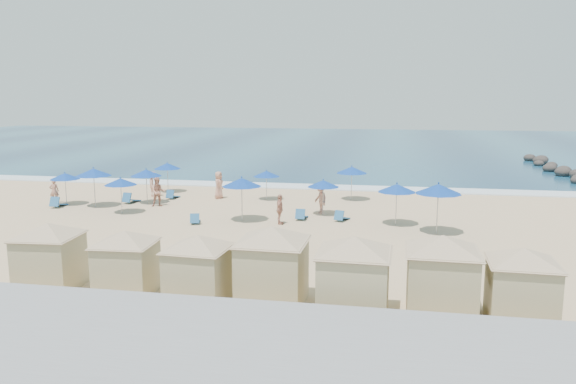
# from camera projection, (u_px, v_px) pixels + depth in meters

# --- Properties ---
(ground) EXTENTS (160.00, 160.00, 0.00)m
(ground) POSITION_uv_depth(u_px,v_px,m) (213.00, 232.00, 29.00)
(ground) COLOR tan
(ground) RESTS_ON ground
(ocean) EXTENTS (160.00, 80.00, 0.06)m
(ocean) POSITION_uv_depth(u_px,v_px,m) (331.00, 144.00, 82.27)
(ocean) COLOR navy
(ocean) RESTS_ON ground
(surf_line) EXTENTS (160.00, 2.50, 0.08)m
(surf_line) POSITION_uv_depth(u_px,v_px,m) (275.00, 186.00, 44.00)
(surf_line) COLOR white
(surf_line) RESTS_ON ground
(seawall) EXTENTS (160.00, 6.10, 1.22)m
(seawall) POSITION_uv_depth(u_px,v_px,m) (62.00, 322.00, 15.81)
(seawall) COLOR gray
(seawall) RESTS_ON ground
(rock_jetty) EXTENTS (2.56, 26.66, 0.96)m
(rock_jetty) POSITION_uv_depth(u_px,v_px,m) (568.00, 173.00, 48.67)
(rock_jetty) COLOR #282321
(rock_jetty) RESTS_ON ground
(trash_bin) EXTENTS (0.81, 0.81, 0.79)m
(trash_bin) POSITION_uv_depth(u_px,v_px,m) (288.00, 244.00, 25.26)
(trash_bin) COLOR black
(trash_bin) RESTS_ON ground
(cabana_0) EXTENTS (4.29, 4.29, 2.70)m
(cabana_0) POSITION_uv_depth(u_px,v_px,m) (49.00, 247.00, 20.28)
(cabana_0) COLOR tan
(cabana_0) RESTS_ON ground
(cabana_1) EXTENTS (4.07, 4.07, 2.56)m
(cabana_1) POSITION_uv_depth(u_px,v_px,m) (126.00, 255.00, 19.67)
(cabana_1) COLOR tan
(cabana_1) RESTS_ON ground
(cabana_2) EXTENTS (4.15, 4.15, 2.61)m
(cabana_2) POSITION_uv_depth(u_px,v_px,m) (198.00, 260.00, 18.87)
(cabana_2) COLOR tan
(cabana_2) RESTS_ON ground
(cabana_3) EXTENTS (4.70, 4.70, 2.95)m
(cabana_3) POSITION_uv_depth(u_px,v_px,m) (272.00, 255.00, 18.78)
(cabana_3) COLOR tan
(cabana_3) RESTS_ON ground
(cabana_4) EXTENTS (4.65, 4.65, 2.92)m
(cabana_4) POSITION_uv_depth(u_px,v_px,m) (354.00, 267.00, 17.58)
(cabana_4) COLOR tan
(cabana_4) RESTS_ON ground
(cabana_5) EXTENTS (4.64, 4.64, 2.91)m
(cabana_5) POSITION_uv_depth(u_px,v_px,m) (442.00, 265.00, 17.74)
(cabana_5) COLOR tan
(cabana_5) RESTS_ON ground
(cabana_6) EXTENTS (4.23, 4.23, 2.66)m
(cabana_6) POSITION_uv_depth(u_px,v_px,m) (522.00, 276.00, 17.13)
(cabana_6) COLOR tan
(cabana_6) RESTS_ON ground
(umbrella_0) EXTENTS (1.89, 1.89, 2.16)m
(umbrella_0) POSITION_uv_depth(u_px,v_px,m) (65.00, 176.00, 36.18)
(umbrella_0) COLOR #A5A8AD
(umbrella_0) RESTS_ON ground
(umbrella_1) EXTENTS (2.24, 2.24, 2.55)m
(umbrella_1) POSITION_uv_depth(u_px,v_px,m) (94.00, 172.00, 35.52)
(umbrella_1) COLOR #A5A8AD
(umbrella_1) RESTS_ON ground
(umbrella_2) EXTENTS (2.05, 2.05, 2.33)m
(umbrella_2) POSITION_uv_depth(u_px,v_px,m) (146.00, 173.00, 36.63)
(umbrella_2) COLOR #A5A8AD
(umbrella_2) RESTS_ON ground
(umbrella_3) EXTENTS (1.94, 1.94, 2.21)m
(umbrella_3) POSITION_uv_depth(u_px,v_px,m) (121.00, 182.00, 33.53)
(umbrella_3) COLOR #A5A8AD
(umbrella_3) RESTS_ON ground
(umbrella_4) EXTENTS (1.96, 1.96, 2.23)m
(umbrella_4) POSITION_uv_depth(u_px,v_px,m) (167.00, 166.00, 40.99)
(umbrella_4) COLOR #A5A8AD
(umbrella_4) RESTS_ON ground
(umbrella_5) EXTENTS (2.24, 2.24, 2.55)m
(umbrella_5) POSITION_uv_depth(u_px,v_px,m) (242.00, 182.00, 31.37)
(umbrella_5) COLOR #A5A8AD
(umbrella_5) RESTS_ON ground
(umbrella_6) EXTENTS (1.81, 1.81, 2.06)m
(umbrella_6) POSITION_uv_depth(u_px,v_px,m) (266.00, 174.00, 37.93)
(umbrella_6) COLOR #A5A8AD
(umbrella_6) RESTS_ON ground
(umbrella_7) EXTENTS (1.90, 1.90, 2.16)m
(umbrella_7) POSITION_uv_depth(u_px,v_px,m) (323.00, 184.00, 33.04)
(umbrella_7) COLOR #A5A8AD
(umbrella_7) RESTS_ON ground
(umbrella_8) EXTENTS (2.08, 2.08, 2.37)m
(umbrella_8) POSITION_uv_depth(u_px,v_px,m) (352.00, 170.00, 37.81)
(umbrella_8) COLOR #A5A8AD
(umbrella_8) RESTS_ON ground
(umbrella_9) EXTENTS (2.07, 2.07, 2.36)m
(umbrella_9) POSITION_uv_depth(u_px,v_px,m) (397.00, 188.00, 30.38)
(umbrella_9) COLOR #A5A8AD
(umbrella_9) RESTS_ON ground
(umbrella_10) EXTENTS (2.35, 2.35, 2.67)m
(umbrella_10) POSITION_uv_depth(u_px,v_px,m) (438.00, 189.00, 28.42)
(umbrella_10) COLOR #A5A8AD
(umbrella_10) RESTS_ON ground
(beach_chair_0) EXTENTS (0.67, 1.36, 0.73)m
(beach_chair_0) POSITION_uv_depth(u_px,v_px,m) (58.00, 203.00, 35.60)
(beach_chair_0) COLOR #286195
(beach_chair_0) RESTS_ON ground
(beach_chair_1) EXTENTS (0.82, 1.44, 0.75)m
(beach_chair_1) POSITION_uv_depth(u_px,v_px,m) (130.00, 199.00, 37.00)
(beach_chair_1) COLOR #286195
(beach_chair_1) RESTS_ON ground
(beach_chair_2) EXTENTS (0.64, 1.25, 0.67)m
(beach_chair_2) POSITION_uv_depth(u_px,v_px,m) (172.00, 195.00, 38.58)
(beach_chair_2) COLOR #286195
(beach_chair_2) RESTS_ON ground
(beach_chair_3) EXTENTS (0.80, 1.23, 0.62)m
(beach_chair_3) POSITION_uv_depth(u_px,v_px,m) (195.00, 220.00, 31.01)
(beach_chair_3) COLOR #286195
(beach_chair_3) RESTS_ON ground
(beach_chair_4) EXTENTS (0.59, 1.24, 0.67)m
(beach_chair_4) POSITION_uv_depth(u_px,v_px,m) (301.00, 215.00, 32.04)
(beach_chair_4) COLOR #286195
(beach_chair_4) RESTS_ON ground
(beach_chair_5) EXTENTS (0.88, 1.29, 0.65)m
(beach_chair_5) POSITION_uv_depth(u_px,v_px,m) (341.00, 217.00, 31.69)
(beach_chair_5) COLOR #286195
(beach_chair_5) RESTS_ON ground
(beachgoer_0) EXTENTS (0.69, 0.60, 1.59)m
(beachgoer_0) POSITION_uv_depth(u_px,v_px,m) (54.00, 191.00, 36.96)
(beachgoer_0) COLOR tan
(beachgoer_0) RESTS_ON ground
(beachgoer_1) EXTENTS (1.12, 1.03, 1.86)m
(beachgoer_1) POSITION_uv_depth(u_px,v_px,m) (158.00, 192.00, 35.81)
(beachgoer_1) COLOR tan
(beachgoer_1) RESTS_ON ground
(beachgoer_2) EXTENTS (0.51, 1.01, 1.67)m
(beachgoer_2) POSITION_uv_depth(u_px,v_px,m) (280.00, 209.00, 30.76)
(beachgoer_2) COLOR tan
(beachgoer_2) RESTS_ON ground
(beachgoer_3) EXTENTS (1.24, 1.37, 1.84)m
(beachgoer_3) POSITION_uv_depth(u_px,v_px,m) (320.00, 198.00, 33.61)
(beachgoer_3) COLOR tan
(beachgoer_3) RESTS_ON ground
(beachgoer_4) EXTENTS (0.66, 0.96, 1.88)m
(beachgoer_4) POSITION_uv_depth(u_px,v_px,m) (219.00, 185.00, 38.58)
(beachgoer_4) COLOR tan
(beachgoer_4) RESTS_ON ground
(beachgoer_5) EXTENTS (1.04, 1.30, 1.76)m
(beachgoer_5) POSITION_uv_depth(u_px,v_px,m) (153.00, 184.00, 39.39)
(beachgoer_5) COLOR tan
(beachgoer_5) RESTS_ON ground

